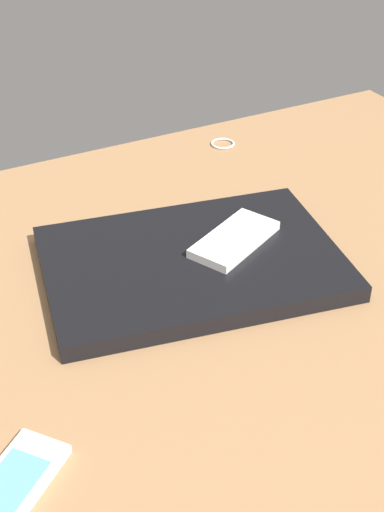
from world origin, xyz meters
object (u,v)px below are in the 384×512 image
laptop_closed (192,263)px  cell_phone_on_desk (7,493)px  key_ring (223,144)px  cell_phone_on_laptop (235,239)px

laptop_closed → cell_phone_on_desk: 34.35cm
key_ring → cell_phone_on_laptop: bearing=62.9°
key_ring → laptop_closed: bearing=54.3°
laptop_closed → cell_phone_on_desk: laptop_closed is taller
cell_phone_on_laptop → key_ring: cell_phone_on_laptop is taller
laptop_closed → cell_phone_on_laptop: bearing=-169.9°
cell_phone_on_desk → key_ring: bearing=-134.4°
laptop_closed → cell_phone_on_laptop: (-5.60, 0.04, 1.61)cm
cell_phone_on_laptop → cell_phone_on_desk: size_ratio=1.05×
cell_phone_on_laptop → key_ring: bearing=-117.1°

